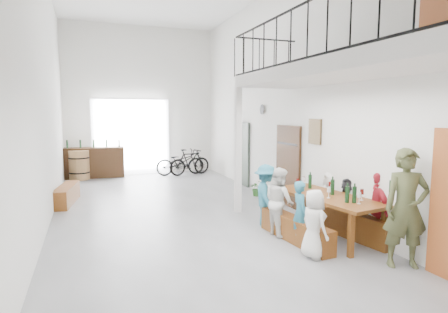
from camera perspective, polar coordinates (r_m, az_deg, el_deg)
name	(u,v)px	position (r m, az deg, el deg)	size (l,w,h in m)	color
floor	(179,212)	(8.89, -6.89, -8.41)	(12.00, 12.00, 0.00)	slate
room_walls	(177,56)	(8.68, -7.23, 14.88)	(12.00, 12.00, 12.00)	white
gateway_portal	(131,137)	(14.42, -13.94, 2.87)	(2.80, 0.08, 2.80)	white
right_wall_decor	(327,140)	(8.00, 15.39, 2.38)	(0.07, 8.28, 5.07)	#93451C
balcony	(338,73)	(6.57, 16.97, 12.11)	(1.52, 5.62, 4.00)	silver
tasting_table	(327,200)	(7.25, 15.42, -6.34)	(1.22, 2.35, 0.79)	brown
bench_inner	(295,230)	(6.98, 10.77, -10.89)	(0.30, 1.86, 0.43)	brown
bench_wall	(342,221)	(7.58, 17.58, -9.42)	(0.28, 2.15, 0.49)	brown
tableware	(330,187)	(7.24, 15.85, -4.56)	(0.57, 1.70, 0.35)	black
side_bench	(67,195)	(10.39, -22.87, -5.40)	(0.36, 1.63, 0.46)	brown
oak_barrel	(79,165)	(13.89, -21.20, -1.21)	(0.69, 0.69, 1.02)	brown
serving_counter	(94,163)	(14.13, -19.16, -0.87)	(2.05, 0.57, 1.08)	#321B0C
counter_bottles	(94,144)	(14.07, -19.26, 1.88)	(1.80, 0.26, 0.28)	black
guest_left_a	(314,224)	(6.20, 13.55, -9.94)	(0.54, 0.35, 1.11)	white
guest_left_b	(300,213)	(6.74, 11.53, -8.42)	(0.41, 0.27, 1.14)	#276B82
guest_left_c	(280,201)	(7.19, 8.46, -6.77)	(0.63, 0.49, 1.29)	white
guest_left_d	(266,196)	(7.66, 6.38, -5.95)	(0.82, 0.47, 1.28)	#276B82
guest_right_a	(378,208)	(7.15, 22.40, -7.29)	(0.76, 0.31, 1.29)	#B21E2C
guest_right_b	(348,205)	(7.72, 18.34, -6.97)	(0.99, 0.31, 1.07)	black
guest_right_c	(330,197)	(8.21, 15.81, -6.02)	(0.53, 0.34, 1.08)	white
host_standing	(406,208)	(6.23, 26.00, -7.10)	(0.65, 0.43, 1.79)	#454B2A
potted_plant	(257,188)	(10.50, 5.07, -4.82)	(0.40, 0.34, 0.44)	#1E521E
bicycle_near	(180,162)	(14.01, -6.68, -0.87)	(0.64, 1.82, 0.96)	black
bicycle_far	(190,162)	(13.97, -5.24, -0.84)	(0.46, 1.62, 0.97)	black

